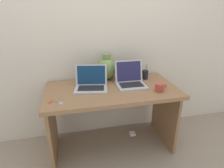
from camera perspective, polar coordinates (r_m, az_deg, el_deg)
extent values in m
plane|color=gray|center=(2.33, 0.00, -18.12)|extent=(6.00, 6.00, 0.00)
cube|color=beige|center=(2.17, -2.30, 14.02)|extent=(4.40, 0.04, 2.40)
cube|color=olive|center=(1.94, 0.00, -1.91)|extent=(1.35, 0.68, 0.04)
cube|color=olive|center=(2.10, -17.61, -12.60)|extent=(0.03, 0.58, 0.70)
cube|color=olive|center=(2.33, 15.65, -8.67)|extent=(0.03, 0.58, 0.70)
cube|color=#B2B2B7|center=(1.92, -6.36, -1.48)|extent=(0.36, 0.28, 0.01)
cube|color=black|center=(1.92, -6.37, -1.23)|extent=(0.28, 0.18, 0.00)
cube|color=#B2B2B7|center=(1.96, -6.33, 2.75)|extent=(0.33, 0.10, 0.22)
cube|color=navy|center=(1.96, -6.33, 2.75)|extent=(0.29, 0.09, 0.19)
cube|color=#B2B2B7|center=(2.01, 5.82, -0.38)|extent=(0.31, 0.26, 0.01)
cube|color=black|center=(2.00, 5.83, -0.14)|extent=(0.25, 0.16, 0.00)
cube|color=#B2B2B7|center=(2.05, 5.12, 3.87)|extent=(0.31, 0.07, 0.23)
cube|color=#23234C|center=(2.05, 5.12, 3.87)|extent=(0.27, 0.06, 0.21)
ellipsoid|color=#75934C|center=(2.15, -1.66, 4.68)|extent=(0.22, 0.22, 0.25)
cylinder|color=#75934C|center=(2.11, -1.71, 8.43)|extent=(0.09, 0.09, 0.06)
cylinder|color=#B23D33|center=(1.92, 14.18, -1.01)|extent=(0.08, 0.08, 0.08)
torus|color=#B23D33|center=(1.94, 15.63, -0.75)|extent=(0.05, 0.01, 0.05)
cylinder|color=black|center=(2.21, 9.99, 2.84)|extent=(0.07, 0.07, 0.10)
cylinder|color=#338CBF|center=(2.20, 10.45, 4.01)|extent=(0.02, 0.03, 0.14)
cylinder|color=orange|center=(2.19, 10.45, 4.11)|extent=(0.01, 0.02, 0.15)
cube|color=#B7B7BC|center=(1.72, -15.90, -5.42)|extent=(0.10, 0.04, 0.00)
cube|color=#B7B7BC|center=(1.72, -16.04, -5.54)|extent=(0.09, 0.07, 0.00)
torus|color=orange|center=(1.75, -18.36, -5.17)|extent=(0.03, 0.04, 0.01)
torus|color=orange|center=(1.77, -18.04, -4.91)|extent=(0.03, 0.03, 0.01)
cube|color=white|center=(2.49, 6.21, -14.75)|extent=(0.07, 0.07, 0.03)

